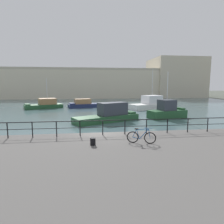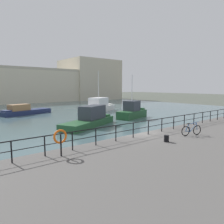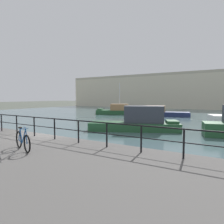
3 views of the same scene
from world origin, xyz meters
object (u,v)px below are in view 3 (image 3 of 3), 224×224
object	(u,v)px
moored_white_yacht	(161,112)
moored_small_launch	(138,122)
parked_bicycle	(23,141)
moored_harbor_tender	(117,110)

from	to	relation	value
moored_white_yacht	moored_small_launch	bearing A→B (deg)	84.57
moored_white_yacht	parked_bicycle	size ratio (longest dim) A/B	5.03
moored_small_launch	parked_bicycle	world-z (taller)	moored_small_launch
moored_small_launch	parked_bicycle	xyz separation A→B (m)	(0.59, -12.54, 0.56)
moored_small_launch	moored_white_yacht	distance (m)	15.61
moored_harbor_tender	moored_white_yacht	bearing A→B (deg)	159.60
moored_harbor_tender	parked_bicycle	bearing A→B (deg)	89.50
parked_bicycle	moored_white_yacht	bearing A→B (deg)	115.19
moored_small_launch	moored_white_yacht	world-z (taller)	moored_small_launch
moored_harbor_tender	moored_white_yacht	distance (m)	8.20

